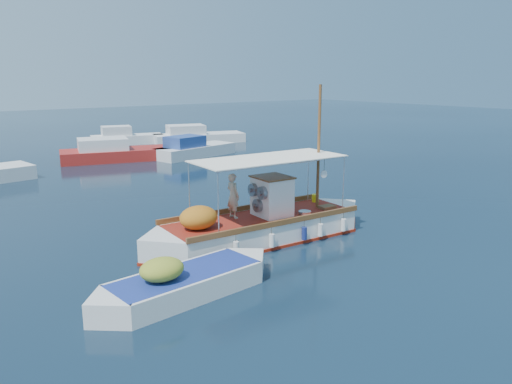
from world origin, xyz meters
TOP-DOWN VIEW (x-y plane):
  - ground at (0.00, 0.00)m, footprint 160.00×160.00m
  - fishing_caique at (-0.69, 0.25)m, footprint 9.35×3.04m
  - dinghy at (-5.22, -2.23)m, footprint 5.78×2.00m
  - bg_boat_n at (2.06, 20.28)m, footprint 8.62×4.87m
  - bg_boat_ne at (7.09, 18.43)m, footprint 6.71×3.51m
  - bg_boat_e at (11.39, 25.19)m, footprint 8.35×4.71m
  - bg_boat_far_n at (5.92, 28.06)m, footprint 6.37×3.48m

SIDE VIEW (x-z plane):
  - ground at x=0.00m, z-range 0.00..0.00m
  - dinghy at x=-5.22m, z-range -0.41..1.00m
  - bg_boat_n at x=2.06m, z-range -0.41..1.39m
  - bg_boat_e at x=11.39m, z-range -0.41..1.39m
  - bg_boat_far_n at x=5.92m, z-range -0.41..1.39m
  - bg_boat_ne at x=7.09m, z-range -0.41..1.39m
  - fishing_caique at x=-0.69m, z-range -2.35..3.36m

